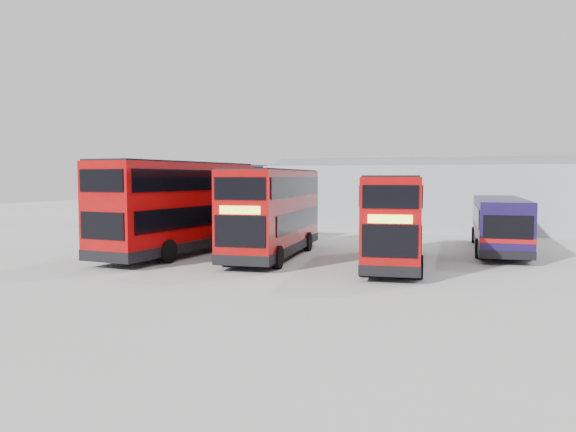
{
  "coord_description": "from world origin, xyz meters",
  "views": [
    {
      "loc": [
        9.04,
        -27.47,
        4.14
      ],
      "look_at": [
        -0.27,
        0.17,
        2.1
      ],
      "focal_mm": 35.0,
      "sensor_mm": 36.0,
      "label": 1
    }
  ],
  "objects_px": {
    "double_decker_left": "(180,208)",
    "panel_van": "(167,213)",
    "double_decker_right": "(395,221)",
    "double_decker_centre": "(274,213)",
    "maintenance_shed": "(463,196)",
    "office_block": "(207,194)",
    "single_decker_blue": "(499,225)"
  },
  "relations": [
    {
      "from": "office_block",
      "to": "single_decker_blue",
      "type": "xyz_separation_m",
      "value": [
        24.27,
        -12.42,
        -1.11
      ]
    },
    {
      "from": "maintenance_shed",
      "to": "office_block",
      "type": "bearing_deg",
      "value": -174.79
    },
    {
      "from": "office_block",
      "to": "single_decker_blue",
      "type": "bearing_deg",
      "value": -27.09
    },
    {
      "from": "double_decker_centre",
      "to": "panel_van",
      "type": "xyz_separation_m",
      "value": [
        -14.25,
        13.28,
        -1.12
      ]
    },
    {
      "from": "maintenance_shed",
      "to": "double_decker_left",
      "type": "relative_size",
      "value": 2.57
    },
    {
      "from": "office_block",
      "to": "single_decker_blue",
      "type": "distance_m",
      "value": 27.29
    },
    {
      "from": "office_block",
      "to": "double_decker_right",
      "type": "relative_size",
      "value": 1.22
    },
    {
      "from": "office_block",
      "to": "double_decker_centre",
      "type": "relative_size",
      "value": 1.13
    },
    {
      "from": "double_decker_right",
      "to": "single_decker_blue",
      "type": "relative_size",
      "value": 0.92
    },
    {
      "from": "maintenance_shed",
      "to": "double_decker_centre",
      "type": "bearing_deg",
      "value": -113.59
    },
    {
      "from": "office_block",
      "to": "panel_van",
      "type": "bearing_deg",
      "value": -102.58
    },
    {
      "from": "office_block",
      "to": "maintenance_shed",
      "type": "xyz_separation_m",
      "value": [
        22.0,
        2.01,
        0.02
      ]
    },
    {
      "from": "maintenance_shed",
      "to": "double_decker_right",
      "type": "bearing_deg",
      "value": -96.91
    },
    {
      "from": "double_decker_left",
      "to": "panel_van",
      "type": "bearing_deg",
      "value": -51.16
    },
    {
      "from": "maintenance_shed",
      "to": "panel_van",
      "type": "distance_m",
      "value": 24.22
    },
    {
      "from": "double_decker_right",
      "to": "double_decker_left",
      "type": "bearing_deg",
      "value": 173.56
    },
    {
      "from": "double_decker_left",
      "to": "panel_van",
      "type": "xyz_separation_m",
      "value": [
        -9.15,
        13.97,
        -1.32
      ]
    },
    {
      "from": "double_decker_left",
      "to": "panel_van",
      "type": "height_order",
      "value": "double_decker_left"
    },
    {
      "from": "single_decker_blue",
      "to": "panel_van",
      "type": "xyz_separation_m",
      "value": [
        -25.4,
        7.38,
        -0.33
      ]
    },
    {
      "from": "double_decker_right",
      "to": "double_decker_centre",
      "type": "bearing_deg",
      "value": 166.79
    },
    {
      "from": "office_block",
      "to": "panel_van",
      "type": "xyz_separation_m",
      "value": [
        -1.13,
        -5.04,
        -1.45
      ]
    },
    {
      "from": "double_decker_centre",
      "to": "single_decker_blue",
      "type": "relative_size",
      "value": 0.99
    },
    {
      "from": "office_block",
      "to": "panel_van",
      "type": "height_order",
      "value": "office_block"
    },
    {
      "from": "office_block",
      "to": "double_decker_left",
      "type": "xyz_separation_m",
      "value": [
        8.03,
        -19.01,
        -0.12
      ]
    },
    {
      "from": "double_decker_centre",
      "to": "double_decker_right",
      "type": "relative_size",
      "value": 1.07
    },
    {
      "from": "single_decker_blue",
      "to": "panel_van",
      "type": "bearing_deg",
      "value": -18.03
    },
    {
      "from": "double_decker_centre",
      "to": "office_block",
      "type": "bearing_deg",
      "value": 121.23
    },
    {
      "from": "maintenance_shed",
      "to": "double_decker_right",
      "type": "relative_size",
      "value": 3.02
    },
    {
      "from": "maintenance_shed",
      "to": "double_decker_centre",
      "type": "distance_m",
      "value": 22.19
    },
    {
      "from": "office_block",
      "to": "maintenance_shed",
      "type": "relative_size",
      "value": 0.4
    },
    {
      "from": "double_decker_centre",
      "to": "panel_van",
      "type": "bearing_deg",
      "value": 132.63
    },
    {
      "from": "double_decker_left",
      "to": "office_block",
      "type": "bearing_deg",
      "value": -61.5
    }
  ]
}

